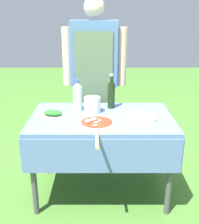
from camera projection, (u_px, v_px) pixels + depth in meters
The scene contains 9 objects.
ground_plane at pixel (101, 190), 2.62m from camera, with size 12.00×12.00×0.00m, color #477A2D.
prep_table at pixel (101, 127), 2.40m from camera, with size 1.21×0.75×0.74m.
person_cook at pixel (94, 70), 2.84m from camera, with size 0.64×0.23×1.71m.
pizza_on_peel at pixel (96, 124), 2.17m from camera, with size 0.32×0.57×0.05m.
oil_bottle at pixel (111, 95), 2.54m from camera, with size 0.07×0.07×0.31m.
water_bottle at pixel (77, 96), 2.47m from camera, with size 0.08×0.08×0.28m.
herb_container at pixel (53, 113), 2.37m from camera, with size 0.20×0.14×0.05m.
mixing_tub at pixel (92, 105), 2.44m from camera, with size 0.14×0.14×0.14m, color silver.
plate_stack at pixel (140, 118), 2.31m from camera, with size 0.27×0.27×0.02m.
Camera 1 is at (-0.02, -2.21, 1.58)m, focal length 45.00 mm.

